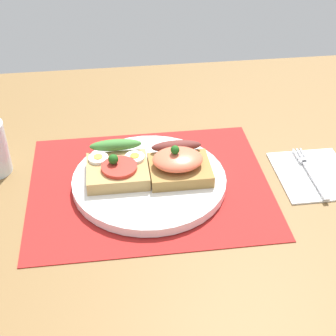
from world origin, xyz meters
TOP-DOWN VIEW (x-y plane):
  - ground_plane at (0.00, 0.00)cm, footprint 120.00×90.00cm
  - placemat at (0.00, 0.00)cm, footprint 38.03×30.66cm
  - plate at (0.00, 0.00)cm, footprint 24.36×24.36cm
  - sandwich_egg_tomato at (-4.87, 1.42)cm, footprint 9.59×10.04cm
  - sandwich_salmon at (4.74, 0.15)cm, footprint 9.61×9.61cm
  - napkin at (27.04, -0.75)cm, footprint 11.94×13.70cm
  - fork at (26.41, -0.50)cm, footprint 1.62×13.88cm

SIDE VIEW (x-z plane):
  - ground_plane at x=0.00cm, z-range -3.20..0.00cm
  - placemat at x=0.00cm, z-range 0.00..0.30cm
  - napkin at x=27.04cm, z-range 0.00..0.60cm
  - fork at x=26.41cm, z-range 0.60..0.92cm
  - plate at x=0.00cm, z-range 0.30..1.74cm
  - sandwich_egg_tomato at x=-4.87cm, z-range 1.12..5.37cm
  - sandwich_salmon at x=4.74cm, z-range 0.95..6.51cm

